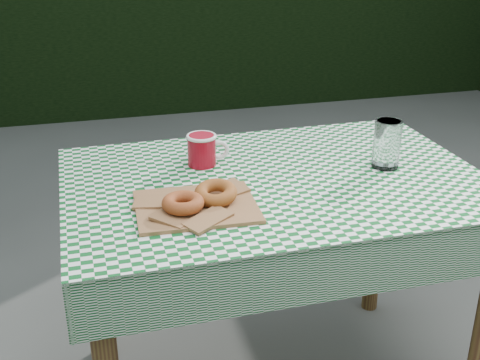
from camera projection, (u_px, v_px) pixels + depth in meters
name	position (u px, v px, depth m)	size (l,w,h in m)	color
ground	(255.00, 351.00, 2.21)	(60.00, 60.00, 0.00)	#51524C
table	(273.00, 291.00, 1.89)	(1.16, 0.77, 0.75)	#58311E
tablecloth	(276.00, 179.00, 1.74)	(1.18, 0.79, 0.01)	#0C501E
paper_bag	(196.00, 205.00, 1.56)	(0.30, 0.24, 0.02)	#9B6644
bagel_front	(183.00, 203.00, 1.52)	(0.11, 0.11, 0.03)	#A54B22
bagel_back	(216.00, 193.00, 1.57)	(0.11, 0.11, 0.03)	#98491F
coffee_mug	(202.00, 150.00, 1.81)	(0.17, 0.17, 0.09)	maroon
drinking_glass	(387.00, 144.00, 1.79)	(0.08, 0.08, 0.14)	white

